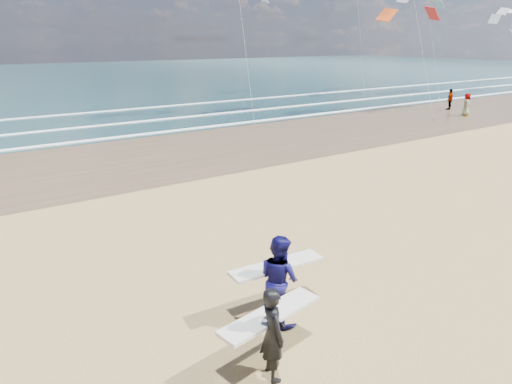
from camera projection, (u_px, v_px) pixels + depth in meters
wet_sand_strip at (355, 124)px, 32.92m from camera, size 220.00×12.00×0.01m
ocean at (117, 76)px, 75.40m from camera, size 220.00×100.00×0.02m
foam_breakers at (273, 107)px, 40.85m from camera, size 220.00×11.70×0.05m
surfer_near at (272, 331)px, 8.12m from camera, size 2.25×1.16×1.81m
surfer_far at (279, 278)px, 9.73m from camera, size 2.23×1.21×2.01m
beachgoer_0 at (467, 105)px, 36.27m from camera, size 1.04×0.96×1.79m
beachgoer_1 at (450, 99)px, 39.43m from camera, size 1.11×0.66×1.78m
kite_0 at (420, 34)px, 34.87m from camera, size 6.47×4.81×10.77m
kite_1 at (242, 25)px, 33.23m from camera, size 6.06×4.77×12.16m
kite_2 at (430, 23)px, 46.43m from camera, size 6.71×4.84×12.75m
kite_5 at (359, 15)px, 48.15m from camera, size 4.66×4.61×16.10m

